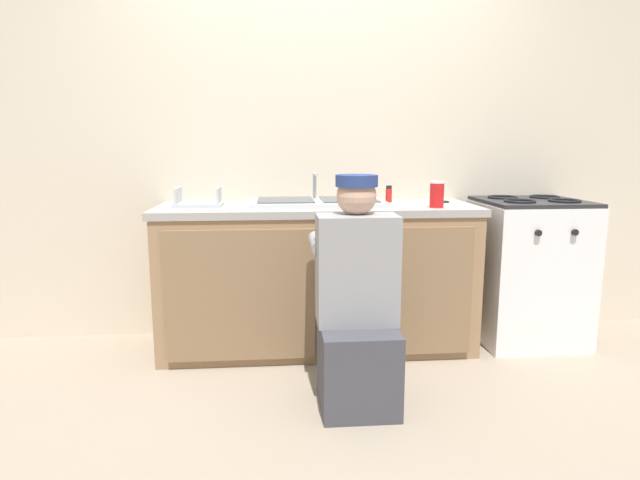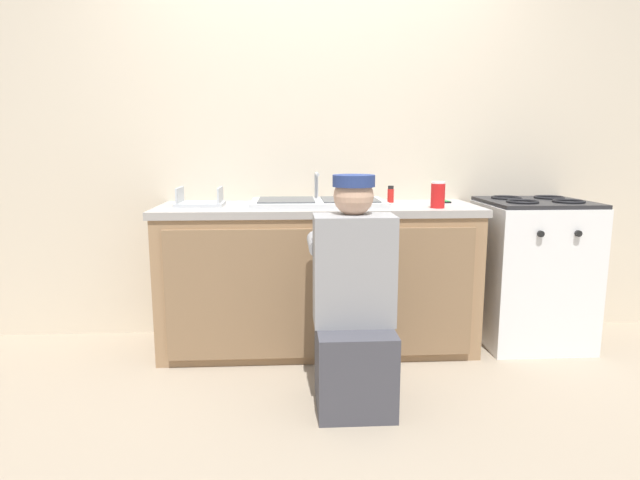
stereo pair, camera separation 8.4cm
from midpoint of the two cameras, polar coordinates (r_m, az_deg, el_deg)
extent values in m
plane|color=gray|center=(3.15, -0.62, -13.11)|extent=(12.00, 12.00, 0.00)
cube|color=beige|center=(3.54, -1.47, 10.24)|extent=(6.00, 0.10, 2.50)
cube|color=#997551|center=(3.30, -1.03, -4.31)|extent=(1.87, 0.60, 0.84)
cube|color=#866747|center=(3.00, -9.25, -5.92)|extent=(0.82, 0.02, 0.74)
cube|color=#866747|center=(3.06, 7.83, -5.54)|extent=(0.82, 0.02, 0.74)
cube|color=#9E9993|center=(3.22, -1.06, 3.34)|extent=(1.91, 0.62, 0.04)
cube|color=silver|center=(3.21, -1.06, 3.99)|extent=(0.80, 0.44, 0.03)
cube|color=#4C4F51|center=(3.20, -4.46, 4.29)|extent=(0.33, 0.35, 0.01)
cube|color=#4C4F51|center=(3.23, 2.32, 4.36)|extent=(0.33, 0.35, 0.01)
cylinder|color=#B7BABF|center=(3.39, -1.28, 5.59)|extent=(0.02, 0.02, 0.18)
cylinder|color=#B7BABF|center=(3.31, -1.20, 7.04)|extent=(0.02, 0.16, 0.02)
cube|color=white|center=(3.64, 20.65, -3.27)|extent=(0.62, 0.60, 0.88)
cube|color=#262628|center=(3.57, 21.10, 3.83)|extent=(0.61, 0.59, 0.02)
torus|color=black|center=(3.40, 19.87, 3.93)|extent=(0.19, 0.19, 0.02)
torus|color=black|center=(3.52, 24.02, 3.86)|extent=(0.19, 0.19, 0.02)
torus|color=black|center=(3.62, 18.28, 4.36)|extent=(0.19, 0.19, 0.02)
torus|color=black|center=(3.73, 22.25, 4.29)|extent=(0.19, 0.19, 0.02)
cylinder|color=black|center=(3.26, 21.60, 0.71)|extent=(0.04, 0.02, 0.04)
cylinder|color=black|center=(3.36, 24.92, 0.74)|extent=(0.04, 0.02, 0.04)
cube|color=#3F3F47|center=(2.63, 3.10, -13.28)|extent=(0.36, 0.40, 0.40)
cube|color=gray|center=(2.54, 3.01, -3.16)|extent=(0.38, 0.22, 0.52)
sphere|color=tan|center=(2.52, 2.96, 4.72)|extent=(0.19, 0.19, 0.19)
cylinder|color=navy|center=(2.51, 2.97, 6.34)|extent=(0.20, 0.20, 0.06)
cube|color=navy|center=(2.60, 2.71, 6.05)|extent=(0.13, 0.09, 0.02)
cylinder|color=gray|center=(2.70, -1.14, -0.38)|extent=(0.08, 0.30, 0.08)
cylinder|color=gray|center=(2.74, 5.97, -0.26)|extent=(0.08, 0.30, 0.08)
cylinder|color=red|center=(3.41, 6.65, 4.74)|extent=(0.04, 0.04, 0.08)
cylinder|color=black|center=(3.40, 6.66, 5.62)|extent=(0.04, 0.04, 0.02)
cube|color=#B2B7BC|center=(3.26, -13.52, 3.71)|extent=(0.28, 0.22, 0.02)
cube|color=#B2B7BC|center=(3.27, -15.62, 4.53)|extent=(0.01, 0.21, 0.10)
cube|color=#B2B7BC|center=(3.24, -11.46, 4.64)|extent=(0.01, 0.21, 0.10)
cylinder|color=red|center=(3.15, 11.61, 4.67)|extent=(0.08, 0.08, 0.14)
cylinder|color=white|center=(3.15, 11.66, 6.05)|extent=(0.08, 0.08, 0.01)
cube|color=black|center=(3.49, 12.03, 4.09)|extent=(0.07, 0.14, 0.01)
cube|color=green|center=(3.49, 12.04, 4.19)|extent=(0.06, 0.12, 0.00)
camera|label=1|loc=(0.04, -90.79, -0.14)|focal=30.00mm
camera|label=2|loc=(0.04, 89.21, 0.14)|focal=30.00mm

